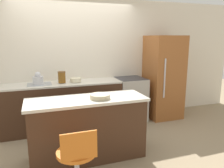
{
  "coord_description": "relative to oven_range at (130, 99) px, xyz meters",
  "views": [
    {
      "loc": [
        -0.77,
        -3.94,
        1.79
      ],
      "look_at": [
        0.48,
        -0.31,
        0.98
      ],
      "focal_mm": 35.0,
      "sensor_mm": 36.0,
      "label": 1
    }
  ],
  "objects": [
    {
      "name": "ground_plane",
      "position": [
        -1.13,
        -0.32,
        -0.47
      ],
      "size": [
        14.0,
        14.0,
        0.0
      ],
      "primitive_type": "plane",
      "color": "#998466"
    },
    {
      "name": "wall_back",
      "position": [
        -1.13,
        0.34,
        0.83
      ],
      "size": [
        8.0,
        0.06,
        2.6
      ],
      "color": "silver",
      "rests_on": "ground_plane"
    },
    {
      "name": "back_counter",
      "position": [
        -1.48,
        0.0,
        -0.0
      ],
      "size": [
        2.32,
        0.61,
        0.94
      ],
      "color": "#422819",
      "rests_on": "ground_plane"
    },
    {
      "name": "kitchen_island",
      "position": [
        -1.25,
        -1.26,
        -0.0
      ],
      "size": [
        1.73,
        0.61,
        0.93
      ],
      "color": "#422819",
      "rests_on": "ground_plane"
    },
    {
      "name": "oven_range",
      "position": [
        0.0,
        0.0,
        0.0
      ],
      "size": [
        0.61,
        0.62,
        0.94
      ],
      "color": "#B7B2A8",
      "rests_on": "ground_plane"
    },
    {
      "name": "refrigerator",
      "position": [
        0.78,
        -0.05,
        0.45
      ],
      "size": [
        0.73,
        0.73,
        1.84
      ],
      "color": "#995628",
      "rests_on": "ground_plane"
    },
    {
      "name": "stool_chair",
      "position": [
        -1.54,
        -2.0,
        -0.08
      ],
      "size": [
        0.46,
        0.46,
        0.84
      ],
      "color": "#B7B7BC",
      "rests_on": "ground_plane"
    },
    {
      "name": "kettle",
      "position": [
        -1.9,
        -0.03,
        0.56
      ],
      "size": [
        0.2,
        0.2,
        0.24
      ],
      "color": "silver",
      "rests_on": "back_counter"
    },
    {
      "name": "mixing_bowl",
      "position": [
        -1.2,
        -0.03,
        0.51
      ],
      "size": [
        0.22,
        0.22,
        0.08
      ],
      "color": "beige",
      "rests_on": "back_counter"
    },
    {
      "name": "canister_jar",
      "position": [
        -1.47,
        -0.03,
        0.58
      ],
      "size": [
        0.15,
        0.15,
        0.22
      ],
      "color": "brown",
      "rests_on": "back_counter"
    },
    {
      "name": "fruit_bowl",
      "position": [
        -1.07,
        -1.33,
        0.5
      ],
      "size": [
        0.29,
        0.29,
        0.07
      ],
      "color": "#C1B28E",
      "rests_on": "kitchen_island"
    }
  ]
}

